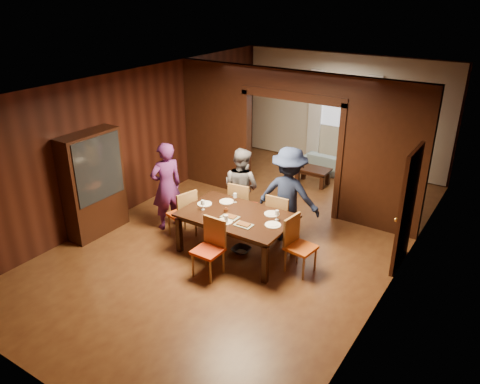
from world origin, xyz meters
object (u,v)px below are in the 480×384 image
Objects in this scene: chair_left at (182,213)px; chair_right at (301,246)px; chair_far_l at (243,204)px; dining_table at (237,234)px; coffee_table at (313,176)px; chair_near at (208,249)px; sofa at (337,164)px; person_purple at (167,186)px; hutch at (94,184)px; person_navy at (289,195)px; chair_far_r at (281,217)px; person_grey at (241,188)px.

chair_left is 2.43m from chair_right.
chair_far_l is at bearing 157.20° from chair_left.
coffee_table is at bearing 93.14° from dining_table.
coffee_table is 4.47m from chair_near.
sofa is 4.55m from dining_table.
person_purple is 2.18× the size of coffee_table.
chair_far_l is at bearing -95.08° from coffee_table.
hutch reaches higher than chair_near.
dining_table is (-0.52, -0.93, -0.53)m from person_navy.
chair_far_r is at bearing 133.91° from chair_left.
coffee_table is (-0.72, 2.68, -0.71)m from person_navy.
chair_far_r reaches higher than coffee_table.
person_purple is 1.35m from hutch.
chair_far_r is 0.48× the size of hutch.
chair_left is at bearing 147.24° from chair_near.
chair_near is (-1.23, -0.92, 0.00)m from chair_right.
person_purple is 0.98× the size of sofa.
chair_left is 1.00× the size of chair_near.
chair_far_r is (2.11, 0.74, -0.39)m from person_purple.
chair_far_l is 2.85m from hutch.
chair_far_l is (1.22, 0.81, -0.39)m from person_purple.
coffee_table is at bearing 76.77° from sofa.
person_purple is 0.62m from chair_left.
chair_far_l is at bearing 37.18° from hutch.
chair_right and chair_near have the same top height.
chair_far_r is at bearing 168.15° from chair_far_l.
chair_far_l is (-0.24, -2.72, 0.28)m from coffee_table.
chair_right reaches higher than sofa.
person_grey is (1.15, 0.87, -0.07)m from person_purple.
chair_near is at bearing -87.56° from coffee_table.
chair_right is 1.85m from chair_far_l.
sofa is 1.84× the size of chair_left.
person_purple is 1.80× the size of chair_left.
chair_far_r is at bearing -77.08° from coffee_table.
hutch reaches higher than chair_right.
dining_table reaches higher than coffee_table.
chair_left and chair_right have the same top height.
hutch reaches higher than dining_table.
person_navy is at bearing 46.48° from chair_right.
dining_table is 2.42× the size of coffee_table.
hutch is at bearing -163.27° from dining_table.
chair_right is at bearing 105.94° from sofa.
person_grey is at bearing 161.78° from chair_left.
chair_right is at bearing 3.63° from dining_table.
sofa is at bearing -179.06° from chair_left.
person_purple is 3.89m from coffee_table.
chair_right is (2.42, 0.13, 0.00)m from chair_left.
person_navy is at bearing 60.79° from dining_table.
chair_far_l is 0.48× the size of hutch.
chair_far_r is (0.40, -3.73, 0.22)m from sofa.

